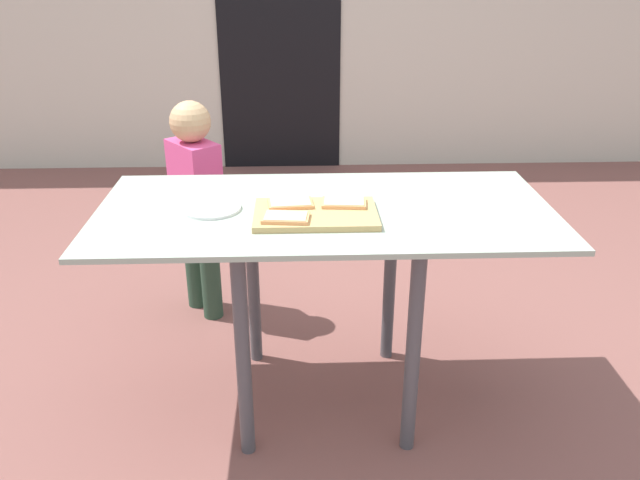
% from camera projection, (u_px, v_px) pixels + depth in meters
% --- Properties ---
extents(ground_plane, '(16.00, 16.00, 0.00)m').
position_uv_depth(ground_plane, '(324.00, 397.00, 2.46)').
color(ground_plane, brown).
extents(house_door, '(0.90, 0.02, 2.00)m').
position_uv_depth(house_door, '(279.00, 35.00, 4.69)').
color(house_door, black).
rests_on(house_door, ground).
extents(dining_table, '(1.52, 0.73, 0.78)m').
position_uv_depth(dining_table, '(325.00, 239.00, 2.19)').
color(dining_table, '#A3B5A2').
rests_on(dining_table, ground).
extents(cutting_board, '(0.39, 0.26, 0.02)m').
position_uv_depth(cutting_board, '(316.00, 214.00, 2.06)').
color(cutting_board, tan).
rests_on(cutting_board, dining_table).
extents(pizza_slice_far_right, '(0.15, 0.10, 0.01)m').
position_uv_depth(pizza_slice_far_right, '(344.00, 203.00, 2.11)').
color(pizza_slice_far_right, '#E59C60').
rests_on(pizza_slice_far_right, cutting_board).
extents(pizza_slice_far_left, '(0.15, 0.11, 0.01)m').
position_uv_depth(pizza_slice_far_left, '(290.00, 203.00, 2.10)').
color(pizza_slice_far_left, '#E59C60').
rests_on(pizza_slice_far_left, cutting_board).
extents(pizza_slice_near_left, '(0.15, 0.11, 0.01)m').
position_uv_depth(pizza_slice_near_left, '(286.00, 217.00, 1.99)').
color(pizza_slice_near_left, '#E59C60').
rests_on(pizza_slice_near_left, cutting_board).
extents(plate_white_left, '(0.20, 0.20, 0.01)m').
position_uv_depth(plate_white_left, '(211.00, 208.00, 2.13)').
color(plate_white_left, white).
rests_on(plate_white_left, dining_table).
extents(child_left, '(0.26, 0.28, 0.99)m').
position_uv_depth(child_left, '(196.00, 196.00, 2.82)').
color(child_left, '#2B4634').
rests_on(child_left, ground).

